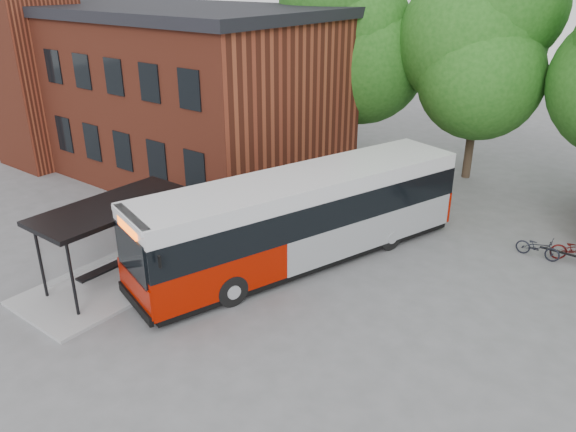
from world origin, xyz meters
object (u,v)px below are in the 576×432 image
Objects in this scene: bus_shelter at (118,243)px; city_bus at (304,219)px; bicycle_0 at (538,247)px; bicycle_2 at (576,250)px.

city_bus is (4.20, 5.17, 0.24)m from bus_shelter.
bus_shelter reaches higher than bicycle_0.
bicycle_0 is (11.16, 10.76, -1.02)m from bus_shelter.
city_bus is at bearing 105.45° from bicycle_2.
bus_shelter is 0.53× the size of city_bus.
city_bus is 7.32× the size of bicycle_2.
bicycle_0 is (6.96, 5.59, -1.26)m from city_bus.
bicycle_0 is 1.34m from bicycle_2.
city_bus reaches higher than bicycle_2.
city_bus reaches higher than bicycle_0.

